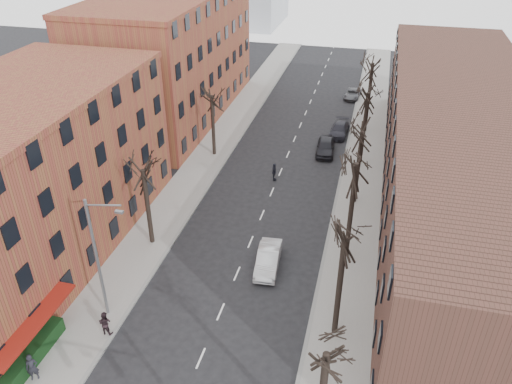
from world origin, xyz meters
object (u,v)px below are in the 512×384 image
Objects in this scene: silver_sedan at (268,259)px; parked_car_mid at (339,129)px; pedestrian_a at (32,367)px; parked_car_near at (325,146)px.

parked_car_mid is at bearing 79.04° from silver_sedan.
pedestrian_a is (-10.75, -13.08, 0.32)m from silver_sedan.
parked_car_near is 35.32m from pedestrian_a.
pedestrian_a is at bearing -114.23° from parked_car_near.
pedestrian_a reaches higher than parked_car_near.
silver_sedan is 0.99× the size of parked_car_near.
parked_car_near reaches higher than silver_sedan.
parked_car_near is at bearing 80.26° from silver_sedan.
silver_sedan is 2.48× the size of pedestrian_a.
parked_car_mid is at bearing 38.78° from pedestrian_a.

